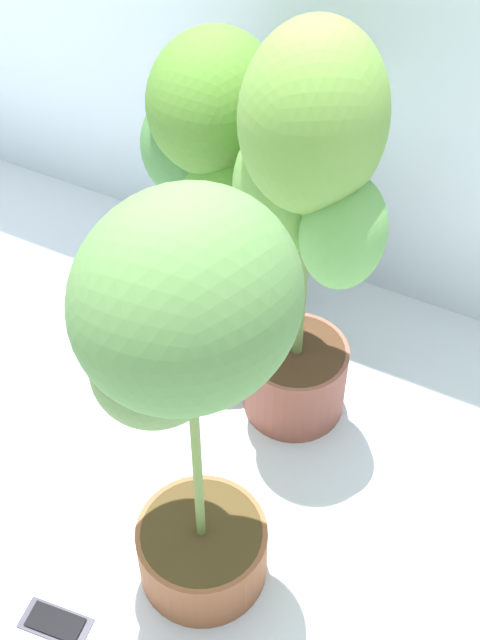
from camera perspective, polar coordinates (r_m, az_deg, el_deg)
ground_plane at (r=2.08m, az=-8.88°, el=-9.29°), size 8.00×8.00×0.00m
potted_plant_front_right at (r=1.39m, az=-3.65°, el=-3.46°), size 0.46×0.47×0.99m
potted_plant_back_right at (r=1.73m, az=4.40°, el=7.23°), size 0.36×0.37×1.02m
potted_plant_back_center at (r=2.00m, az=-1.69°, el=9.65°), size 0.42×0.34×0.86m
cell_phone at (r=1.90m, az=-12.09°, el=-18.97°), size 0.15×0.09×0.01m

